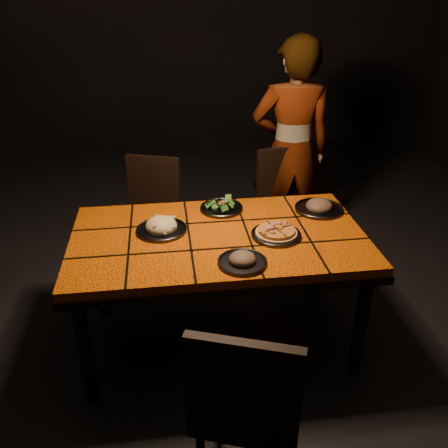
{
  "coord_description": "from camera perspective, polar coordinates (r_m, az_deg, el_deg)",
  "views": [
    {
      "loc": [
        -0.27,
        -2.25,
        2.0
      ],
      "look_at": [
        0.03,
        -0.01,
        0.82
      ],
      "focal_mm": 38.0,
      "sensor_mm": 36.0,
      "label": 1
    }
  ],
  "objects": [
    {
      "name": "diner",
      "position": [
        3.66,
        8.1,
        8.75
      ],
      "size": [
        0.65,
        0.46,
        1.67
      ],
      "primitive_type": "imported",
      "rotation": [
        0.0,
        0.0,
        3.04
      ],
      "color": "brown",
      "rests_on": "ground"
    },
    {
      "name": "plate_pizza",
      "position": [
        2.58,
        6.3,
        -1.11
      ],
      "size": [
        0.29,
        0.29,
        0.04
      ],
      "color": "#38383D",
      "rests_on": "dining_table"
    },
    {
      "name": "plate_mushroom_b",
      "position": [
        2.91,
        11.38,
        2.11
      ],
      "size": [
        0.29,
        0.29,
        0.1
      ],
      "color": "#38383D",
      "rests_on": "dining_table"
    },
    {
      "name": "plate_mushroom_a",
      "position": [
        2.33,
        2.23,
        -4.34
      ],
      "size": [
        0.25,
        0.25,
        0.08
      ],
      "color": "#38383D",
      "rests_on": "dining_table"
    },
    {
      "name": "chair_near",
      "position": [
        1.97,
        2.73,
        -20.65
      ],
      "size": [
        0.54,
        0.54,
        0.93
      ],
      "rotation": [
        0.0,
        0.0,
        2.79
      ],
      "color": "black",
      "rests_on": "ground"
    },
    {
      "name": "plate_pasta",
      "position": [
        2.64,
        -7.54,
        -0.38
      ],
      "size": [
        0.28,
        0.28,
        0.09
      ],
      "color": "#38383D",
      "rests_on": "dining_table"
    },
    {
      "name": "chair_far_right",
      "position": [
        3.61,
        7.51,
        2.93
      ],
      "size": [
        0.48,
        0.48,
        0.89
      ],
      "rotation": [
        0.0,
        0.0,
        0.22
      ],
      "color": "black",
      "rests_on": "ground"
    },
    {
      "name": "plate_salad",
      "position": [
        2.86,
        -0.31,
        2.22
      ],
      "size": [
        0.26,
        0.26,
        0.07
      ],
      "color": "#38383D",
      "rests_on": "dining_table"
    },
    {
      "name": "dining_table",
      "position": [
        2.63,
        -0.66,
        -2.78
      ],
      "size": [
        1.62,
        0.92,
        0.75
      ],
      "color": "#FF6608",
      "rests_on": "ground"
    },
    {
      "name": "room_shell",
      "position": [
        2.32,
        -0.78,
        15.13
      ],
      "size": [
        6.04,
        7.04,
        3.08
      ],
      "color": "black",
      "rests_on": "ground"
    },
    {
      "name": "chair_far_left",
      "position": [
        3.48,
        -8.77,
        1.73
      ],
      "size": [
        0.5,
        0.5,
        0.87
      ],
      "rotation": [
        0.0,
        0.0,
        -0.35
      ],
      "color": "black",
      "rests_on": "ground"
    }
  ]
}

